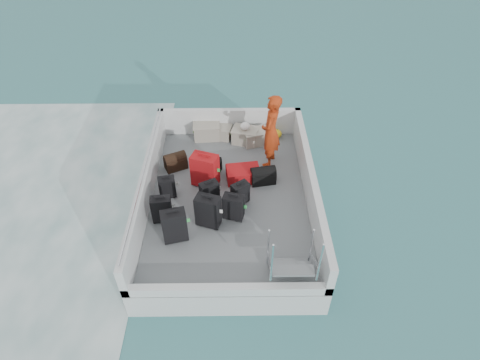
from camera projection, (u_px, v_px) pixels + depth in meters
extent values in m
plane|color=#1A5B59|center=(229.00, 216.00, 9.13)|extent=(160.00, 160.00, 0.00)
plane|color=white|center=(18.00, 217.00, 9.08)|extent=(10.00, 10.00, 0.00)
cube|color=silver|center=(229.00, 206.00, 8.93)|extent=(3.60, 5.00, 0.60)
cube|color=slate|center=(229.00, 196.00, 8.72)|extent=(3.30, 4.70, 0.02)
cube|color=silver|center=(147.00, 185.00, 8.47)|extent=(0.14, 5.00, 0.70)
cube|color=silver|center=(310.00, 183.00, 8.50)|extent=(0.14, 5.00, 0.70)
cube|color=silver|center=(229.00, 121.00, 10.32)|extent=(3.60, 0.14, 0.70)
cube|color=silver|center=(227.00, 290.00, 6.82)|extent=(3.60, 0.14, 0.20)
cylinder|color=silver|center=(144.00, 170.00, 8.21)|extent=(0.04, 4.80, 0.04)
cube|color=black|center=(174.00, 226.00, 7.57)|extent=(0.52, 0.37, 0.72)
cube|color=black|center=(162.00, 209.00, 7.99)|extent=(0.42, 0.27, 0.60)
cube|color=black|center=(167.00, 187.00, 8.55)|extent=(0.39, 0.28, 0.51)
cube|color=black|center=(208.00, 211.00, 7.86)|extent=(0.53, 0.41, 0.72)
cube|color=black|center=(210.00, 194.00, 8.36)|extent=(0.44, 0.37, 0.56)
cube|color=#AF0D1B|center=(205.00, 170.00, 8.76)|extent=(0.65, 0.51, 0.78)
cube|color=black|center=(233.00, 207.00, 8.05)|extent=(0.46, 0.34, 0.57)
cube|color=black|center=(240.00, 193.00, 8.40)|extent=(0.42, 0.38, 0.52)
cube|color=#AF0D1B|center=(243.00, 174.00, 9.05)|extent=(0.80, 0.58, 0.29)
cube|color=#A49C8E|center=(207.00, 132.00, 10.24)|extent=(0.66, 0.48, 0.38)
cube|color=#A49C8E|center=(221.00, 133.00, 10.27)|extent=(0.58, 0.46, 0.31)
cube|color=#A49C8E|center=(245.00, 136.00, 10.10)|extent=(0.70, 0.57, 0.37)
cube|color=#A49C8E|center=(256.00, 138.00, 10.07)|extent=(0.67, 0.54, 0.35)
ellipsoid|color=yellow|center=(276.00, 134.00, 10.31)|extent=(0.28, 0.26, 0.22)
ellipsoid|color=white|center=(245.00, 127.00, 9.92)|extent=(0.24, 0.24, 0.18)
imported|color=#EE4316|center=(271.00, 132.00, 9.01)|extent=(0.60, 0.75, 1.78)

